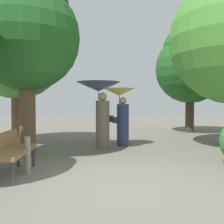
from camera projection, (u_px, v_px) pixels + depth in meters
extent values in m
plane|color=#6B665B|center=(113.00, 183.00, 4.60)|extent=(40.00, 40.00, 0.00)
cylinder|color=#6B5B4C|center=(102.00, 125.00, 8.02)|extent=(0.42, 0.42, 1.47)
sphere|color=tan|center=(102.00, 97.00, 7.99)|extent=(0.26, 0.26, 0.26)
cylinder|color=#333338|center=(98.00, 104.00, 7.99)|extent=(0.02, 0.02, 0.79)
cone|color=#38476B|center=(97.00, 87.00, 7.97)|extent=(1.35, 1.35, 0.29)
cube|color=black|center=(110.00, 119.00, 8.03)|extent=(0.14, 0.10, 0.20)
cylinder|color=navy|center=(122.00, 125.00, 8.49)|extent=(0.39, 0.39, 1.36)
sphere|color=tan|center=(122.00, 101.00, 8.46)|extent=(0.24, 0.24, 0.24)
cylinder|color=#333338|center=(118.00, 107.00, 8.47)|extent=(0.02, 0.02, 0.74)
cone|color=#D8C64C|center=(118.00, 92.00, 8.45)|extent=(1.03, 1.03, 0.24)
cube|color=#333342|center=(114.00, 120.00, 8.47)|extent=(0.14, 0.10, 0.20)
cylinder|color=#38383D|center=(12.00, 173.00, 4.43)|extent=(0.06, 0.06, 0.44)
cylinder|color=#38383D|center=(33.00, 157.00, 5.76)|extent=(0.06, 0.06, 0.44)
cylinder|color=#38383D|center=(17.00, 157.00, 5.75)|extent=(0.06, 0.06, 0.44)
cube|color=olive|center=(15.00, 152.00, 5.08)|extent=(0.50, 1.52, 0.08)
cube|color=olive|center=(2.00, 142.00, 5.06)|extent=(0.12, 1.50, 0.35)
cylinder|color=brown|center=(16.00, 82.00, 9.06)|extent=(0.42, 0.42, 4.24)
sphere|color=#428C3D|center=(16.00, 51.00, 9.02)|extent=(3.30, 3.30, 3.30)
sphere|color=#428C3D|center=(15.00, 26.00, 8.98)|extent=(2.64, 2.64, 2.64)
cylinder|color=#42301E|center=(189.00, 90.00, 12.28)|extent=(0.40, 0.40, 3.99)
sphere|color=#235B23|center=(189.00, 69.00, 12.25)|extent=(3.22, 3.22, 3.22)
sphere|color=#235B23|center=(189.00, 52.00, 12.22)|extent=(2.58, 2.58, 2.58)
cylinder|color=brown|center=(26.00, 77.00, 6.78)|extent=(0.41, 0.41, 4.13)
sphere|color=#235B23|center=(25.00, 37.00, 6.74)|extent=(2.76, 2.76, 2.76)
sphere|color=#235B23|center=(25.00, 5.00, 6.71)|extent=(2.21, 2.21, 2.21)
cylinder|color=gray|center=(26.00, 155.00, 5.18)|extent=(0.12, 0.12, 0.73)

